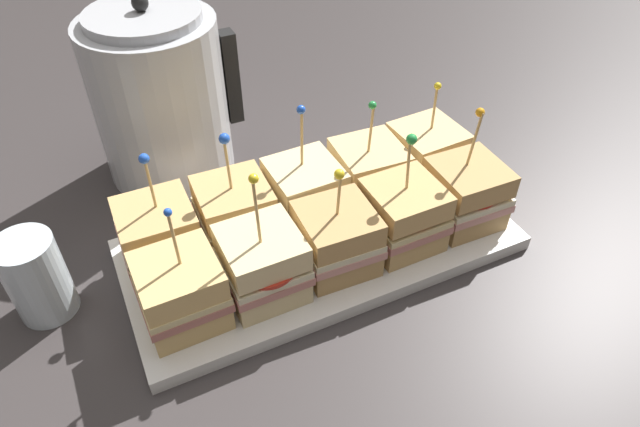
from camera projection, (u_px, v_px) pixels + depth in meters
The scene contains 14 objects.
ground_plane at pixel (320, 250), 0.70m from camera, with size 6.00×6.00×0.00m, color #383333.
serving_platter at pixel (320, 245), 0.69m from camera, with size 0.46×0.22×0.02m.
sandwich_front_far_left at pixel (181, 291), 0.58m from camera, with size 0.09×0.09×0.14m.
sandwich_front_left at pixel (263, 265), 0.60m from camera, with size 0.09×0.09×0.16m.
sandwich_front_center at pixel (338, 238), 0.63m from camera, with size 0.09×0.09×0.14m.
sandwich_front_right at pixel (403, 215), 0.66m from camera, with size 0.09×0.09×0.15m.
sandwich_front_far_right at pixel (466, 194), 0.69m from camera, with size 0.09×0.09×0.16m.
sandwich_back_far_left at pixel (159, 236), 0.63m from camera, with size 0.09×0.09×0.15m.
sandwich_back_left at pixel (235, 214), 0.66m from camera, with size 0.09×0.09×0.15m.
sandwich_back_center at pixel (306, 193), 0.69m from camera, with size 0.09×0.09×0.16m.
sandwich_back_right at pixel (368, 174), 0.72m from camera, with size 0.09×0.09×0.15m.
sandwich_back_far_right at pixel (426, 155), 0.75m from camera, with size 0.09×0.09×0.14m.
kettle_steel at pixel (161, 98), 0.75m from camera, with size 0.20×0.17×0.25m.
drinking_glass at pixel (36, 277), 0.60m from camera, with size 0.06×0.06×0.10m.
Camera 1 is at (-0.21, -0.44, 0.50)m, focal length 32.00 mm.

